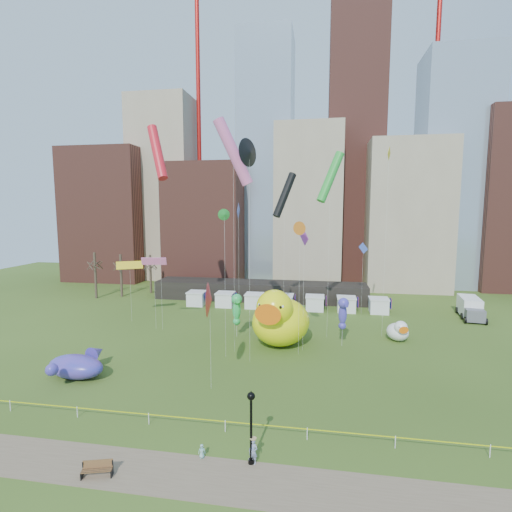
% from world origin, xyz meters
% --- Properties ---
extents(ground, '(160.00, 160.00, 0.00)m').
position_xyz_m(ground, '(0.00, 0.00, 0.00)').
color(ground, '#324B17').
rests_on(ground, ground).
extents(footpath, '(70.00, 4.00, 0.02)m').
position_xyz_m(footpath, '(0.00, -5.00, 0.01)').
color(footpath, brown).
rests_on(footpath, ground).
extents(skyline, '(101.00, 23.00, 68.00)m').
position_xyz_m(skyline, '(2.25, 61.06, 21.44)').
color(skyline, brown).
rests_on(skyline, ground).
extents(crane_left, '(23.00, 1.00, 76.00)m').
position_xyz_m(crane_left, '(-21.11, 64.00, 46.90)').
color(crane_left, red).
rests_on(crane_left, ground).
extents(crane_right, '(23.00, 1.00, 76.00)m').
position_xyz_m(crane_right, '(30.89, 64.00, 46.90)').
color(crane_right, red).
rests_on(crane_right, ground).
extents(pavilion, '(38.00, 6.00, 3.20)m').
position_xyz_m(pavilion, '(-4.00, 42.00, 1.60)').
color(pavilion, black).
rests_on(pavilion, ground).
extents(vendor_tents, '(33.24, 2.80, 2.40)m').
position_xyz_m(vendor_tents, '(1.02, 36.00, 1.11)').
color(vendor_tents, white).
rests_on(vendor_tents, ground).
extents(bare_trees, '(8.44, 6.44, 8.50)m').
position_xyz_m(bare_trees, '(-30.17, 40.54, 4.01)').
color(bare_trees, '#382B21').
rests_on(bare_trees, ground).
extents(caution_tape, '(50.00, 0.06, 0.90)m').
position_xyz_m(caution_tape, '(0.00, 0.00, 0.68)').
color(caution_tape, white).
rests_on(caution_tape, ground).
extents(big_duck, '(8.29, 10.03, 7.23)m').
position_xyz_m(big_duck, '(2.03, 18.68, 3.32)').
color(big_duck, '#FDFF0D').
rests_on(big_duck, ground).
extents(small_duck, '(3.12, 3.81, 2.76)m').
position_xyz_m(small_duck, '(16.48, 22.82, 1.27)').
color(small_duck, white).
rests_on(small_duck, ground).
extents(seahorse_green, '(1.76, 1.98, 5.64)m').
position_xyz_m(seahorse_green, '(-3.75, 21.04, 3.95)').
color(seahorse_green, silver).
rests_on(seahorse_green, ground).
extents(seahorse_purple, '(1.65, 1.86, 5.94)m').
position_xyz_m(seahorse_purple, '(9.47, 19.75, 4.34)').
color(seahorse_purple, silver).
rests_on(seahorse_purple, ground).
extents(whale_inflatable, '(6.13, 7.53, 2.57)m').
position_xyz_m(whale_inflatable, '(-16.55, 6.76, 1.18)').
color(whale_inflatable, '#663EA9').
rests_on(whale_inflatable, ground).
extents(park_bench, '(1.91, 1.07, 0.93)m').
position_xyz_m(park_bench, '(-6.61, -5.91, 0.51)').
color(park_bench, brown).
rests_on(park_bench, footpath).
extents(lamppost, '(0.52, 0.52, 4.96)m').
position_xyz_m(lamppost, '(2.52, -3.20, 3.03)').
color(lamppost, black).
rests_on(lamppost, footpath).
extents(box_truck, '(3.54, 7.37, 3.01)m').
position_xyz_m(box_truck, '(29.25, 35.40, 1.55)').
color(box_truck, white).
rests_on(box_truck, ground).
extents(woman, '(0.70, 0.57, 1.66)m').
position_xyz_m(woman, '(2.65, -3.20, 0.85)').
color(woman, white).
rests_on(woman, footpath).
extents(toddler, '(0.38, 0.33, 0.94)m').
position_xyz_m(toddler, '(-0.79, -3.20, 0.49)').
color(toddler, white).
rests_on(toddler, footpath).
extents(kite_0, '(3.97, 3.93, 27.35)m').
position_xyz_m(kite_0, '(-14.38, 22.32, 23.65)').
color(kite_0, silver).
rests_on(kite_0, ground).
extents(kite_1, '(4.50, 2.26, 26.17)m').
position_xyz_m(kite_1, '(-2.85, 15.83, 22.48)').
color(kite_1, silver).
rests_on(kite_1, ground).
extents(kite_2, '(3.39, 3.10, 21.25)m').
position_xyz_m(kite_2, '(1.86, 25.76, 18.21)').
color(kite_2, silver).
rests_on(kite_2, ground).
extents(kite_3, '(0.71, 1.13, 16.37)m').
position_xyz_m(kite_3, '(-3.42, 13.93, 15.62)').
color(kite_3, silver).
rests_on(kite_3, ground).
extents(kite_4, '(3.49, 2.15, 8.88)m').
position_xyz_m(kite_4, '(-20.40, 25.23, 8.31)').
color(kite_4, silver).
rests_on(kite_4, ground).
extents(kite_5, '(0.12, 2.27, 17.25)m').
position_xyz_m(kite_5, '(-5.12, 29.02, 15.70)').
color(kite_5, silver).
rests_on(kite_5, ground).
extents(kite_6, '(1.11, 1.27, 15.02)m').
position_xyz_m(kite_6, '(4.45, 16.26, 14.21)').
color(kite_6, silver).
rests_on(kite_6, ground).
extents(kite_7, '(1.05, 1.56, 14.11)m').
position_xyz_m(kite_7, '(4.88, 17.62, 12.77)').
color(kite_7, silver).
rests_on(kite_7, ground).
extents(kite_8, '(1.00, 3.02, 9.85)m').
position_xyz_m(kite_8, '(-2.95, 6.47, 8.34)').
color(kite_8, silver).
rests_on(kite_8, ground).
extents(kite_9, '(3.37, 1.00, 9.89)m').
position_xyz_m(kite_9, '(-15.41, 22.47, 9.35)').
color(kite_9, silver).
rests_on(kite_9, ground).
extents(kite_10, '(1.03, 2.83, 23.44)m').
position_xyz_m(kite_10, '(-0.59, 13.25, 22.00)').
color(kite_10, silver).
rests_on(kite_10, ground).
extents(kite_11, '(3.67, 2.99, 23.39)m').
position_xyz_m(kite_11, '(7.73, 22.63, 20.22)').
color(kite_11, silver).
rests_on(kite_11, ground).
extents(kite_12, '(0.61, 1.62, 23.96)m').
position_xyz_m(kite_12, '(14.76, 24.33, 21.71)').
color(kite_12, silver).
rests_on(kite_12, ground).
extents(kite_13, '(1.27, 1.17, 11.33)m').
position_xyz_m(kite_13, '(13.12, 33.98, 10.17)').
color(kite_13, silver).
rests_on(kite_13, ground).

